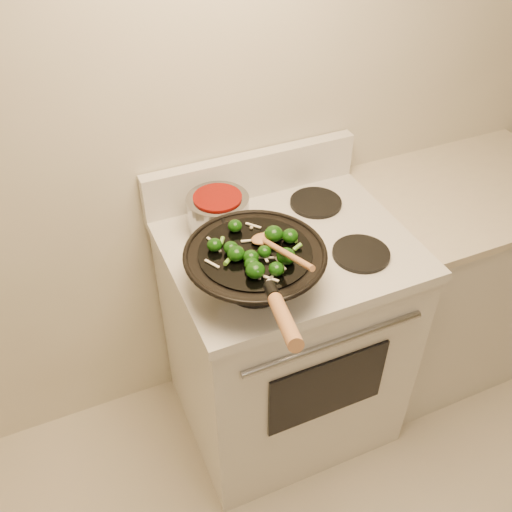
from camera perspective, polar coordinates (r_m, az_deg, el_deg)
name	(u,v)px	position (r m, az deg, el deg)	size (l,w,h in m)	color
stove	(283,335)	(2.15, 2.75, -7.89)	(0.78, 0.67, 1.08)	silver
counter_unit	(446,278)	(2.52, 18.47, -2.08)	(0.84, 0.62, 0.91)	silver
wok	(255,267)	(1.61, -0.05, -1.12)	(0.41, 0.66, 0.27)	black
stirfry	(258,250)	(1.56, 0.23, 0.56)	(0.28, 0.27, 0.05)	#0E3608
wooden_spoon	(275,247)	(1.54, 1.94, 0.92)	(0.07, 0.29, 0.11)	#A46C41
saucepan	(218,212)	(1.84, -3.79, 4.41)	(0.20, 0.32, 0.12)	gray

